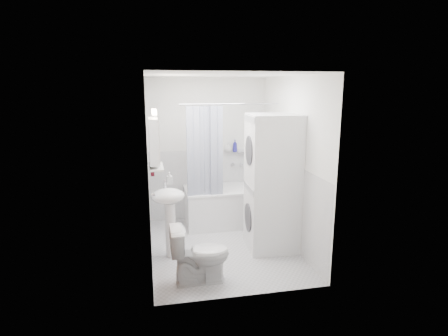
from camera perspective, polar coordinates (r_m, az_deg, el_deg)
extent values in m
plane|color=silver|center=(5.48, -0.22, -11.96)|extent=(2.60, 2.60, 0.00)
plane|color=white|center=(6.36, -2.57, 2.77)|extent=(2.00, 0.00, 2.00)
plane|color=white|center=(3.88, 3.63, -3.47)|extent=(2.00, 0.00, 2.00)
plane|color=white|center=(5.01, -11.51, -0.08)|extent=(0.00, 2.60, 2.60)
plane|color=white|center=(5.39, 10.24, 0.85)|extent=(0.00, 2.60, 2.60)
plane|color=white|center=(5.00, -0.24, 13.99)|extent=(2.60, 2.60, 0.00)
plane|color=white|center=(6.48, -2.51, -2.49)|extent=(1.98, 0.00, 1.98)
plane|color=white|center=(5.17, -11.09, -6.59)|extent=(0.00, 2.58, 2.58)
plane|color=white|center=(5.54, 9.89, -5.25)|extent=(0.00, 2.58, 2.58)
plane|color=brown|center=(4.21, -11.01, -5.25)|extent=(0.00, 2.00, 2.00)
cylinder|color=silver|center=(4.52, -10.70, -3.99)|extent=(0.04, 0.04, 0.04)
cube|color=white|center=(6.29, 1.50, -5.85)|extent=(1.60, 0.75, 0.59)
cube|color=white|center=(6.20, 1.52, -3.14)|extent=(1.62, 0.77, 0.03)
cube|color=silver|center=(6.23, 1.51, -4.16)|extent=(1.42, 0.57, 0.20)
cylinder|color=silver|center=(6.48, 2.59, 0.58)|extent=(0.04, 0.12, 0.04)
cylinder|color=silver|center=(5.67, 2.36, 9.74)|extent=(1.80, 0.02, 0.02)
cube|color=#142046|center=(5.62, -5.16, 1.97)|extent=(0.10, 0.02, 1.45)
cube|color=#142046|center=(5.63, -4.25, 2.01)|extent=(0.10, 0.02, 1.45)
cube|color=#142046|center=(5.64, -3.34, 2.05)|extent=(0.10, 0.02, 1.45)
cube|color=#142046|center=(5.66, -2.44, 2.08)|extent=(0.10, 0.02, 1.45)
cube|color=#142046|center=(5.67, -1.54, 2.11)|extent=(0.10, 0.02, 1.45)
cube|color=#142046|center=(5.69, -0.65, 2.15)|extent=(0.10, 0.02, 1.45)
ellipsoid|color=white|center=(4.97, -8.55, -4.24)|extent=(0.44, 0.37, 0.20)
cylinder|color=white|center=(5.12, -8.15, -9.33)|extent=(0.14, 0.14, 0.75)
cylinder|color=silver|center=(5.07, -8.91, -2.51)|extent=(0.03, 0.03, 0.14)
cylinder|color=silver|center=(5.01, -8.91, -1.96)|extent=(0.02, 0.10, 0.02)
cube|color=white|center=(5.05, -10.67, 4.09)|extent=(0.12, 0.50, 0.60)
cube|color=white|center=(5.05, -9.93, 4.12)|extent=(0.01, 0.47, 0.57)
cube|color=#FFEABF|center=(5.01, -10.61, 8.40)|extent=(0.06, 0.45, 0.06)
cube|color=silver|center=(5.11, -10.29, 0.21)|extent=(0.18, 0.54, 0.02)
cube|color=silver|center=(6.44, 3.06, 2.43)|extent=(0.22, 0.06, 0.02)
cube|color=#580B21|center=(5.44, -11.00, 2.73)|extent=(0.05, 0.30, 0.70)
cube|color=#580B21|center=(5.39, -10.82, 6.12)|extent=(0.03, 0.26, 0.08)
cylinder|color=silver|center=(5.39, -11.26, 6.52)|extent=(0.02, 0.04, 0.02)
cube|color=white|center=(5.37, 7.23, -7.16)|extent=(0.71, 0.71, 0.95)
cylinder|color=#2D2D33|center=(5.27, 3.70, -7.55)|extent=(0.04, 0.40, 0.40)
cube|color=gray|center=(5.14, 3.78, -3.07)|extent=(0.04, 0.61, 0.08)
cube|color=white|center=(5.13, 7.51, 2.88)|extent=(0.71, 0.71, 0.95)
cylinder|color=#2D2D33|center=(5.03, 3.85, 2.66)|extent=(0.04, 0.40, 0.40)
cube|color=gray|center=(4.98, 3.93, 7.50)|extent=(0.04, 0.61, 0.08)
imported|color=white|center=(4.48, -3.69, -13.00)|extent=(0.69, 0.39, 0.68)
imported|color=gray|center=(5.32, -8.29, -2.02)|extent=(0.08, 0.17, 0.08)
imported|color=gray|center=(4.95, -10.26, 0.39)|extent=(0.07, 0.18, 0.07)
imported|color=gray|center=(5.21, -10.35, 1.16)|extent=(0.10, 0.09, 0.10)
imported|color=gray|center=(6.37, 0.62, 3.02)|extent=(0.13, 0.17, 0.13)
imported|color=navy|center=(6.40, 1.68, 2.83)|extent=(0.08, 0.21, 0.08)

